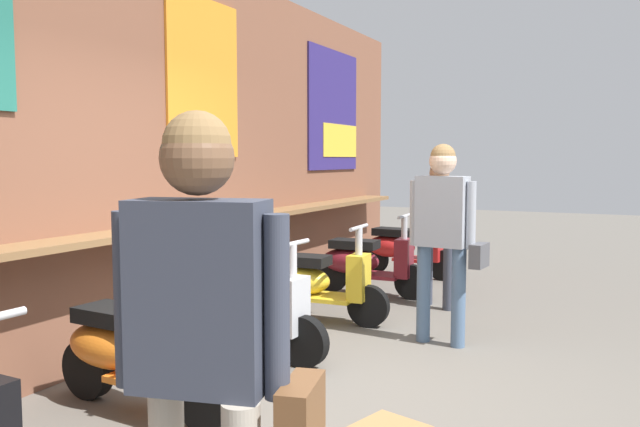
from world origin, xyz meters
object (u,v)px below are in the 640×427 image
(scooter_yellow, at_px, (312,282))
(shopper_browsing, at_px, (439,218))
(scooter_red, at_px, (402,248))
(scooter_silver, at_px, (242,309))
(shopper_passing, at_px, (204,324))
(scooter_orange, at_px, (132,351))
(scooter_maroon, at_px, (364,262))
(shopper_with_handbag, at_px, (444,222))

(scooter_yellow, distance_m, shopper_browsing, 1.58)
(scooter_red, bearing_deg, scooter_silver, -85.47)
(scooter_red, distance_m, shopper_passing, 6.81)
(scooter_orange, bearing_deg, scooter_maroon, 93.70)
(scooter_silver, xyz_separation_m, shopper_browsing, (2.38, -0.94, 0.57))
(scooter_orange, relative_size, scooter_silver, 1.00)
(scooter_silver, height_order, scooter_red, same)
(scooter_silver, distance_m, shopper_browsing, 2.63)
(scooter_orange, bearing_deg, scooter_red, 93.70)
(shopper_browsing, bearing_deg, scooter_maroon, 80.86)
(scooter_red, distance_m, shopper_with_handbag, 3.26)
(scooter_orange, xyz_separation_m, shopper_passing, (-1.39, -1.61, 0.69))
(scooter_red, bearing_deg, scooter_maroon, -85.47)
(shopper_browsing, distance_m, shopper_passing, 5.07)
(scooter_orange, height_order, scooter_silver, same)
(scooter_silver, xyz_separation_m, scooter_yellow, (1.25, -0.00, 0.00))
(scooter_red, xyz_separation_m, shopper_with_handbag, (-2.89, -1.36, 0.67))
(scooter_silver, bearing_deg, shopper_with_handbag, 40.43)
(shopper_with_handbag, distance_m, shopper_browsing, 1.40)
(scooter_maroon, xyz_separation_m, shopper_passing, (-5.22, -1.61, 0.69))
(scooter_maroon, xyz_separation_m, scooter_red, (1.36, -0.00, 0.00))
(scooter_orange, bearing_deg, shopper_browsing, 79.18)
(scooter_orange, relative_size, scooter_red, 1.00)
(scooter_red, relative_size, shopper_passing, 0.80)
(scooter_yellow, xyz_separation_m, shopper_browsing, (1.13, -0.94, 0.57))
(shopper_browsing, bearing_deg, scooter_silver, 161.17)
(scooter_orange, bearing_deg, scooter_yellow, 93.70)
(scooter_silver, height_order, scooter_yellow, same)
(scooter_silver, xyz_separation_m, scooter_red, (3.94, -0.00, 0.00))
(scooter_yellow, height_order, shopper_passing, shopper_passing)
(scooter_red, bearing_deg, shopper_browsing, -54.29)
(shopper_with_handbag, relative_size, shopper_browsing, 1.09)
(scooter_silver, height_order, shopper_with_handbag, shopper_with_handbag)
(shopper_with_handbag, xyz_separation_m, shopper_browsing, (1.33, 0.42, -0.10))
(scooter_orange, height_order, scooter_maroon, same)
(scooter_silver, relative_size, shopper_passing, 0.80)
(scooter_silver, relative_size, shopper_with_handbag, 0.81)
(scooter_silver, relative_size, scooter_red, 1.00)
(shopper_browsing, bearing_deg, shopper_passing, -169.74)
(scooter_orange, xyz_separation_m, scooter_silver, (1.25, 0.00, 0.00))
(scooter_yellow, distance_m, scooter_maroon, 1.33)
(scooter_maroon, distance_m, shopper_passing, 5.50)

